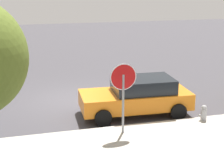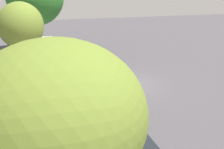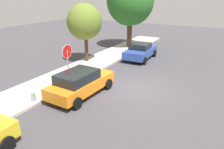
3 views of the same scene
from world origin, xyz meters
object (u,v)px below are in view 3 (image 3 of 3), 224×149
at_px(parked_car_blue, 140,51).
at_px(fire_hydrant, 34,98).
at_px(stop_sign, 67,57).
at_px(street_tree_far, 84,22).
at_px(street_tree_mid_block, 130,1).
at_px(parked_car_orange, 80,83).

relative_size(parked_car_blue, fire_hydrant, 5.65).
bearing_deg(stop_sign, street_tree_far, 22.59).
distance_m(stop_sign, street_tree_far, 5.03).
bearing_deg(street_tree_mid_block, stop_sign, -175.56).
bearing_deg(fire_hydrant, parked_car_orange, -35.91).
relative_size(parked_car_orange, fire_hydrant, 6.12).
height_order(street_tree_mid_block, street_tree_far, street_tree_mid_block).
height_order(parked_car_orange, street_tree_far, street_tree_far).
relative_size(stop_sign, fire_hydrant, 3.57).
xyz_separation_m(street_tree_mid_block, street_tree_far, (-6.56, 0.98, -1.46)).
bearing_deg(street_tree_mid_block, fire_hydrant, -175.38).
bearing_deg(street_tree_far, stop_sign, -157.41).
bearing_deg(parked_car_blue, fire_hydrant, 171.34).
relative_size(stop_sign, street_tree_mid_block, 0.35).
height_order(parked_car_orange, street_tree_mid_block, street_tree_mid_block).
height_order(stop_sign, parked_car_orange, stop_sign).
bearing_deg(street_tree_far, parked_car_blue, -51.13).
bearing_deg(street_tree_far, street_tree_mid_block, -8.52).
bearing_deg(parked_car_blue, stop_sign, 165.53).
bearing_deg(street_tree_mid_block, street_tree_far, 171.48).
height_order(stop_sign, street_tree_far, street_tree_far).
bearing_deg(fire_hydrant, stop_sign, 5.22).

